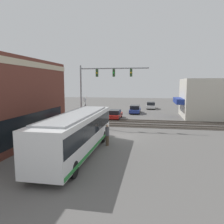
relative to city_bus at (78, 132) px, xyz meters
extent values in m
plane|color=#605E5B|center=(6.09, -2.80, -1.74)|extent=(120.00, 120.00, 0.00)
cube|color=beige|center=(1.37, 4.85, 5.24)|extent=(15.60, 0.36, 0.50)
cube|color=black|center=(1.37, 4.75, -0.04)|extent=(12.93, 0.12, 2.20)
cube|color=beige|center=(20.93, -14.34, 1.29)|extent=(8.10, 8.09, 6.06)
cube|color=navy|center=(20.93, -9.75, 0.86)|extent=(5.67, 1.20, 0.80)
cube|color=white|center=(0.01, 0.00, -0.02)|extent=(11.80, 2.55, 2.60)
cube|color=black|center=(0.01, 0.00, 0.37)|extent=(11.56, 2.59, 1.09)
cube|color=#288438|center=(0.01, 0.00, -1.14)|extent=(11.56, 2.58, 0.24)
cube|color=#A5A8AA|center=(0.01, 0.00, 1.34)|extent=(10.03, 2.17, 0.12)
cylinder|color=black|center=(3.71, 0.00, -1.24)|extent=(1.00, 2.57, 1.00)
cylinder|color=black|center=(-4.09, 0.00, -1.24)|extent=(1.00, 2.57, 1.00)
cylinder|color=gray|center=(10.96, 3.28, 2.04)|extent=(0.20, 0.20, 7.56)
cylinder|color=gray|center=(10.96, -0.90, 5.42)|extent=(0.16, 8.35, 0.16)
cube|color=#284723|center=(10.96, 1.19, 4.87)|extent=(0.30, 0.27, 0.90)
sphere|color=yellow|center=(10.79, 1.19, 4.87)|extent=(0.20, 0.20, 0.20)
cube|color=#284723|center=(10.96, -0.90, 4.87)|extent=(0.30, 0.27, 0.90)
sphere|color=green|center=(10.79, -0.90, 4.87)|extent=(0.20, 0.20, 0.20)
cube|color=#284723|center=(10.96, -2.99, 4.87)|extent=(0.30, 0.27, 0.90)
sphere|color=yellow|center=(10.79, -2.99, 4.87)|extent=(0.20, 0.20, 0.20)
cylinder|color=gray|center=(10.55, 2.65, 0.06)|extent=(0.14, 0.14, 3.60)
cube|color=white|center=(10.55, 2.65, 1.36)|extent=(1.41, 0.06, 1.41)
cube|color=white|center=(10.55, 2.65, 1.36)|extent=(1.41, 0.06, 1.41)
cylinder|color=#38383A|center=(10.55, 2.65, 0.56)|extent=(0.08, 0.90, 0.08)
sphere|color=red|center=(10.50, 2.20, 0.56)|extent=(0.28, 0.28, 0.28)
sphere|color=red|center=(10.50, 3.10, 0.56)|extent=(0.28, 0.28, 0.28)
cube|color=#332D28|center=(12.09, -2.80, -1.72)|extent=(2.60, 60.00, 0.03)
cube|color=#6B6056|center=(11.37, -2.80, -1.66)|extent=(0.07, 60.00, 0.15)
cube|color=#6B6056|center=(12.81, -2.80, -1.66)|extent=(0.07, 60.00, 0.15)
cube|color=#332D28|center=(15.29, -2.80, -1.72)|extent=(2.60, 60.00, 0.03)
cube|color=#6B6056|center=(14.57, -2.80, -1.66)|extent=(0.07, 60.00, 0.15)
cube|color=#6B6056|center=(16.01, -2.80, -1.66)|extent=(0.07, 60.00, 0.15)
cube|color=#B21E19|center=(17.21, 0.00, -1.23)|extent=(4.55, 1.80, 0.49)
cube|color=black|center=(16.98, 0.00, -0.68)|extent=(2.50, 1.62, 0.61)
cylinder|color=black|center=(18.62, 0.00, -1.42)|extent=(0.64, 1.82, 0.64)
cylinder|color=black|center=(15.80, 0.00, -1.42)|extent=(0.64, 1.82, 0.64)
cube|color=navy|center=(23.98, -2.60, -1.21)|extent=(4.87, 1.80, 0.54)
cube|color=black|center=(23.74, -2.60, -0.61)|extent=(2.68, 1.62, 0.65)
cylinder|color=black|center=(25.49, -2.60, -1.42)|extent=(0.64, 1.82, 0.64)
cylinder|color=black|center=(22.47, -2.60, -1.42)|extent=(0.64, 1.82, 0.64)
cube|color=silver|center=(31.70, -5.40, -1.21)|extent=(4.76, 1.80, 0.55)
cube|color=black|center=(31.46, -5.40, -0.60)|extent=(2.62, 1.62, 0.66)
cylinder|color=black|center=(33.17, -5.40, -1.42)|extent=(0.64, 1.82, 0.64)
cylinder|color=black|center=(30.22, -5.40, -1.42)|extent=(0.64, 1.82, 0.64)
cylinder|color=#473828|center=(2.65, -1.74, -1.29)|extent=(0.28, 0.28, 0.89)
cylinder|color=#4C4C51|center=(2.65, -1.74, -0.48)|extent=(0.34, 0.34, 0.74)
sphere|color=tan|center=(2.65, -1.74, 0.01)|extent=(0.24, 0.24, 0.24)
camera|label=1|loc=(-15.35, -5.38, 3.61)|focal=35.00mm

